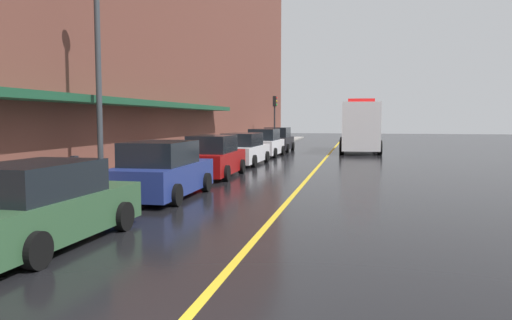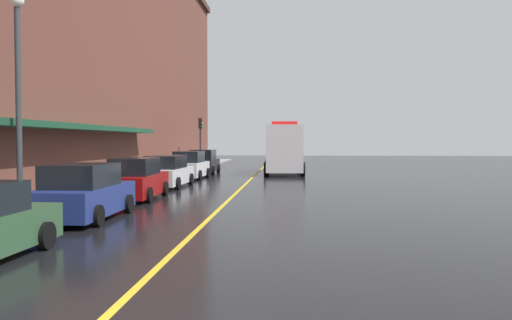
{
  "view_description": "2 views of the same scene",
  "coord_description": "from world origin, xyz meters",
  "px_view_note": "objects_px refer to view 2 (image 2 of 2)",
  "views": [
    {
      "loc": [
        2.06,
        -4.35,
        2.46
      ],
      "look_at": [
        -2.0,
        15.14,
        0.81
      ],
      "focal_mm": 34.91,
      "sensor_mm": 36.0,
      "label": 1
    },
    {
      "loc": [
        2.62,
        -5.84,
        2.5
      ],
      "look_at": [
        1.14,
        15.86,
        1.68
      ],
      "focal_mm": 36.47,
      "sensor_mm": 36.0,
      "label": 2
    }
  ],
  "objects_px": {
    "parked_car_1": "(84,193)",
    "parked_car_3": "(167,172)",
    "parked_car_5": "(203,163)",
    "traffic_light_near": "(200,133)",
    "parked_car_2": "(136,180)",
    "street_lamp_left": "(18,80)",
    "parked_car_4": "(190,166)",
    "box_truck": "(284,150)"
  },
  "relations": [
    {
      "from": "parked_car_5",
      "to": "parked_car_1",
      "type": "bearing_deg",
      "value": -178.69
    },
    {
      "from": "parked_car_1",
      "to": "parked_car_3",
      "type": "relative_size",
      "value": 0.96
    },
    {
      "from": "parked_car_3",
      "to": "box_truck",
      "type": "height_order",
      "value": "box_truck"
    },
    {
      "from": "parked_car_1",
      "to": "box_truck",
      "type": "height_order",
      "value": "box_truck"
    },
    {
      "from": "traffic_light_near",
      "to": "box_truck",
      "type": "bearing_deg",
      "value": -37.9
    },
    {
      "from": "parked_car_3",
      "to": "traffic_light_near",
      "type": "xyz_separation_m",
      "value": [
        -1.24,
        17.42,
        2.36
      ]
    },
    {
      "from": "parked_car_2",
      "to": "box_truck",
      "type": "height_order",
      "value": "box_truck"
    },
    {
      "from": "parked_car_5",
      "to": "box_truck",
      "type": "relative_size",
      "value": 0.48
    },
    {
      "from": "parked_car_2",
      "to": "parked_car_3",
      "type": "xyz_separation_m",
      "value": [
        -0.07,
        5.79,
        -0.03
      ]
    },
    {
      "from": "street_lamp_left",
      "to": "traffic_light_near",
      "type": "xyz_separation_m",
      "value": [
        0.66,
        29.06,
        -1.24
      ]
    },
    {
      "from": "parked_car_5",
      "to": "street_lamp_left",
      "type": "bearing_deg",
      "value": 176.3
    },
    {
      "from": "traffic_light_near",
      "to": "parked_car_1",
      "type": "bearing_deg",
      "value": -87.34
    },
    {
      "from": "parked_car_1",
      "to": "box_truck",
      "type": "distance_m",
      "value": 23.97
    },
    {
      "from": "parked_car_1",
      "to": "traffic_light_near",
      "type": "height_order",
      "value": "traffic_light_near"
    },
    {
      "from": "parked_car_3",
      "to": "street_lamp_left",
      "type": "bearing_deg",
      "value": 172.8
    },
    {
      "from": "parked_car_1",
      "to": "parked_car_4",
      "type": "relative_size",
      "value": 1.11
    },
    {
      "from": "parked_car_3",
      "to": "parked_car_5",
      "type": "xyz_separation_m",
      "value": [
        0.06,
        11.23,
        0.05
      ]
    },
    {
      "from": "box_truck",
      "to": "street_lamp_left",
      "type": "xyz_separation_m",
      "value": [
        -8.01,
        -23.34,
        2.58
      ]
    },
    {
      "from": "parked_car_2",
      "to": "street_lamp_left",
      "type": "relative_size",
      "value": 0.67
    },
    {
      "from": "parked_car_2",
      "to": "parked_car_3",
      "type": "relative_size",
      "value": 0.96
    },
    {
      "from": "parked_car_1",
      "to": "traffic_light_near",
      "type": "relative_size",
      "value": 1.08
    },
    {
      "from": "parked_car_4",
      "to": "street_lamp_left",
      "type": "xyz_separation_m",
      "value": [
        -1.94,
        -17.64,
        3.56
      ]
    },
    {
      "from": "box_truck",
      "to": "traffic_light_near",
      "type": "distance_m",
      "value": 9.41
    },
    {
      "from": "parked_car_1",
      "to": "parked_car_5",
      "type": "distance_m",
      "value": 22.72
    },
    {
      "from": "parked_car_5",
      "to": "traffic_light_near",
      "type": "bearing_deg",
      "value": 13.04
    },
    {
      "from": "parked_car_5",
      "to": "box_truck",
      "type": "bearing_deg",
      "value": -84.42
    },
    {
      "from": "street_lamp_left",
      "to": "box_truck",
      "type": "bearing_deg",
      "value": 71.05
    },
    {
      "from": "parked_car_2",
      "to": "street_lamp_left",
      "type": "height_order",
      "value": "street_lamp_left"
    },
    {
      "from": "parked_car_3",
      "to": "street_lamp_left",
      "type": "height_order",
      "value": "street_lamp_left"
    },
    {
      "from": "parked_car_1",
      "to": "parked_car_5",
      "type": "xyz_separation_m",
      "value": [
        -0.05,
        22.72,
        0.02
      ]
    },
    {
      "from": "parked_car_4",
      "to": "parked_car_5",
      "type": "distance_m",
      "value": 5.24
    },
    {
      "from": "parked_car_1",
      "to": "parked_car_3",
      "type": "bearing_deg",
      "value": 0.2
    },
    {
      "from": "traffic_light_near",
      "to": "street_lamp_left",
      "type": "bearing_deg",
      "value": -91.3
    },
    {
      "from": "parked_car_1",
      "to": "parked_car_3",
      "type": "distance_m",
      "value": 11.49
    },
    {
      "from": "parked_car_5",
      "to": "traffic_light_near",
      "type": "height_order",
      "value": "traffic_light_near"
    },
    {
      "from": "parked_car_3",
      "to": "traffic_light_near",
      "type": "distance_m",
      "value": 17.62
    },
    {
      "from": "parked_car_4",
      "to": "street_lamp_left",
      "type": "relative_size",
      "value": 0.6
    },
    {
      "from": "parked_car_1",
      "to": "parked_car_5",
      "type": "height_order",
      "value": "parked_car_5"
    },
    {
      "from": "parked_car_3",
      "to": "traffic_light_near",
      "type": "relative_size",
      "value": 1.12
    },
    {
      "from": "parked_car_3",
      "to": "parked_car_4",
      "type": "distance_m",
      "value": 5.99
    },
    {
      "from": "parked_car_4",
      "to": "box_truck",
      "type": "relative_size",
      "value": 0.49
    },
    {
      "from": "street_lamp_left",
      "to": "traffic_light_near",
      "type": "relative_size",
      "value": 1.61
    }
  ]
}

